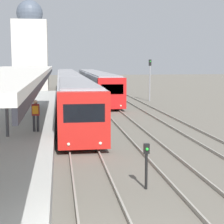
{
  "coord_description": "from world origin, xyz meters",
  "views": [
    {
      "loc": [
        -1.18,
        -7.66,
        4.55
      ],
      "look_at": [
        1.78,
        13.18,
        1.7
      ],
      "focal_mm": 60.0,
      "sensor_mm": 36.0,
      "label": 1
    }
  ],
  "objects_px": {
    "train_far": "(95,83)",
    "signal_mast_far": "(150,75)",
    "train_near": "(69,86)",
    "signal_post_near": "(146,161)",
    "person_on_platform": "(36,113)"
  },
  "relations": [
    {
      "from": "train_far",
      "to": "signal_mast_far",
      "type": "xyz_separation_m",
      "value": [
        5.6,
        -7.15,
        1.24
      ]
    },
    {
      "from": "train_near",
      "to": "train_far",
      "type": "bearing_deg",
      "value": 59.47
    },
    {
      "from": "signal_post_near",
      "to": "signal_mast_far",
      "type": "height_order",
      "value": "signal_mast_far"
    },
    {
      "from": "train_near",
      "to": "train_far",
      "type": "distance_m",
      "value": 7.01
    },
    {
      "from": "person_on_platform",
      "to": "train_far",
      "type": "height_order",
      "value": "train_far"
    },
    {
      "from": "train_near",
      "to": "signal_mast_far",
      "type": "relative_size",
      "value": 10.56
    },
    {
      "from": "signal_mast_far",
      "to": "train_far",
      "type": "bearing_deg",
      "value": 128.03
    },
    {
      "from": "train_near",
      "to": "signal_mast_far",
      "type": "bearing_deg",
      "value": -6.96
    },
    {
      "from": "train_far",
      "to": "person_on_platform",
      "type": "bearing_deg",
      "value": -101.54
    },
    {
      "from": "person_on_platform",
      "to": "train_far",
      "type": "distance_m",
      "value": 29.88
    },
    {
      "from": "signal_post_near",
      "to": "signal_mast_far",
      "type": "bearing_deg",
      "value": 75.98
    },
    {
      "from": "signal_post_near",
      "to": "train_far",
      "type": "bearing_deg",
      "value": 87.31
    },
    {
      "from": "train_near",
      "to": "person_on_platform",
      "type": "bearing_deg",
      "value": -95.94
    },
    {
      "from": "signal_post_near",
      "to": "signal_mast_far",
      "type": "distance_m",
      "value": 30.22
    },
    {
      "from": "person_on_platform",
      "to": "signal_mast_far",
      "type": "relative_size",
      "value": 0.35
    }
  ]
}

